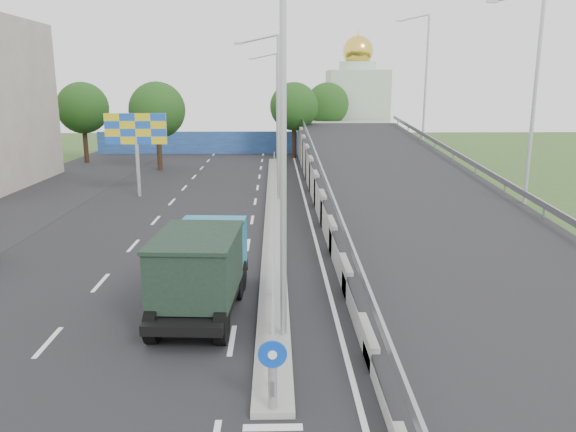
{
  "coord_description": "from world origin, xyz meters",
  "views": [
    {
      "loc": [
        0.08,
        -9.08,
        7.26
      ],
      "look_at": [
        0.58,
        12.59,
        2.2
      ],
      "focal_mm": 35.0,
      "sensor_mm": 36.0,
      "label": 1
    }
  ],
  "objects_px": {
    "lamp_post_near": "(276,141)",
    "lamp_post_far": "(275,101)",
    "church": "(357,102)",
    "sign_bollard": "(273,375)",
    "lamp_post_mid": "(275,110)",
    "dump_truck": "(202,265)",
    "billboard": "(136,134)"
  },
  "relations": [
    {
      "from": "lamp_post_near",
      "to": "lamp_post_far",
      "type": "distance_m",
      "value": 40.0
    },
    {
      "from": "lamp_post_near",
      "to": "church",
      "type": "relative_size",
      "value": 0.73
    },
    {
      "from": "sign_bollard",
      "to": "lamp_post_near",
      "type": "xyz_separation_m",
      "value": [
        0.11,
        3.83,
        4.77
      ]
    },
    {
      "from": "lamp_post_mid",
      "to": "lamp_post_far",
      "type": "distance_m",
      "value": 20.0
    },
    {
      "from": "dump_truck",
      "to": "lamp_post_mid",
      "type": "bearing_deg",
      "value": 85.78
    },
    {
      "from": "lamp_post_near",
      "to": "lamp_post_far",
      "type": "xyz_separation_m",
      "value": [
        0.0,
        40.0,
        0.0
      ]
    },
    {
      "from": "sign_bollard",
      "to": "lamp_post_far",
      "type": "xyz_separation_m",
      "value": [
        0.11,
        43.83,
        4.77
      ]
    },
    {
      "from": "dump_truck",
      "to": "lamp_post_far",
      "type": "bearing_deg",
      "value": 89.93
    },
    {
      "from": "billboard",
      "to": "lamp_post_near",
      "type": "bearing_deg",
      "value": -67.51
    },
    {
      "from": "sign_bollard",
      "to": "billboard",
      "type": "xyz_separation_m",
      "value": [
        -9.0,
        25.83,
        3.15
      ]
    },
    {
      "from": "sign_bollard",
      "to": "church",
      "type": "height_order",
      "value": "church"
    },
    {
      "from": "church",
      "to": "dump_truck",
      "type": "bearing_deg",
      "value": -103.42
    },
    {
      "from": "lamp_post_near",
      "to": "lamp_post_mid",
      "type": "bearing_deg",
      "value": 90.0
    },
    {
      "from": "lamp_post_mid",
      "to": "church",
      "type": "relative_size",
      "value": 0.73
    },
    {
      "from": "church",
      "to": "dump_truck",
      "type": "xyz_separation_m",
      "value": [
        -12.31,
        -51.61,
        -3.76
      ]
    },
    {
      "from": "lamp_post_near",
      "to": "dump_truck",
      "type": "relative_size",
      "value": 1.56
    },
    {
      "from": "billboard",
      "to": "dump_truck",
      "type": "xyz_separation_m",
      "value": [
        6.69,
        -19.61,
        -2.64
      ]
    },
    {
      "from": "lamp_post_far",
      "to": "dump_truck",
      "type": "height_order",
      "value": "lamp_post_far"
    },
    {
      "from": "lamp_post_far",
      "to": "lamp_post_mid",
      "type": "bearing_deg",
      "value": -90.0
    },
    {
      "from": "lamp_post_near",
      "to": "lamp_post_mid",
      "type": "relative_size",
      "value": 1.0
    },
    {
      "from": "sign_bollard",
      "to": "dump_truck",
      "type": "distance_m",
      "value": 6.65
    },
    {
      "from": "lamp_post_mid",
      "to": "church",
      "type": "xyz_separation_m",
      "value": [
        9.89,
        34.0,
        -0.5
      ]
    },
    {
      "from": "lamp_post_mid",
      "to": "lamp_post_far",
      "type": "height_order",
      "value": "same"
    },
    {
      "from": "dump_truck",
      "to": "sign_bollard",
      "type": "bearing_deg",
      "value": -65.98
    },
    {
      "from": "billboard",
      "to": "dump_truck",
      "type": "height_order",
      "value": "billboard"
    },
    {
      "from": "lamp_post_mid",
      "to": "billboard",
      "type": "xyz_separation_m",
      "value": [
        -9.11,
        2.0,
        -1.62
      ]
    },
    {
      "from": "sign_bollard",
      "to": "church",
      "type": "distance_m",
      "value": 58.84
    },
    {
      "from": "lamp_post_near",
      "to": "dump_truck",
      "type": "distance_m",
      "value": 5.46
    },
    {
      "from": "lamp_post_mid",
      "to": "church",
      "type": "bearing_deg",
      "value": 73.78
    },
    {
      "from": "lamp_post_mid",
      "to": "billboard",
      "type": "distance_m",
      "value": 9.47
    },
    {
      "from": "lamp_post_far",
      "to": "billboard",
      "type": "xyz_separation_m",
      "value": [
        -9.11,
        -18.0,
        -1.62
      ]
    },
    {
      "from": "lamp_post_near",
      "to": "billboard",
      "type": "distance_m",
      "value": 23.87
    }
  ]
}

